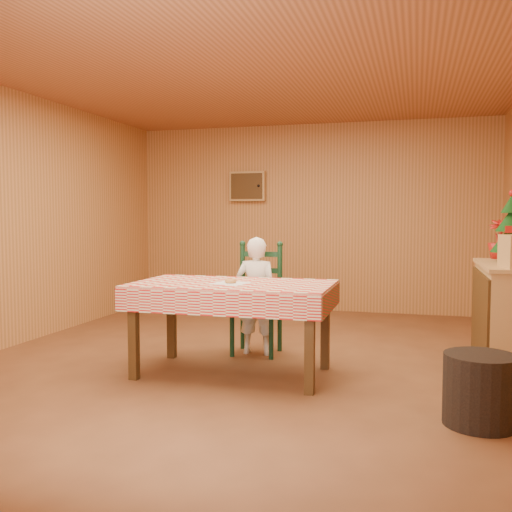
{
  "coord_description": "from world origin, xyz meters",
  "views": [
    {
      "loc": [
        1.44,
        -4.91,
        1.32
      ],
      "look_at": [
        0.0,
        0.2,
        0.95
      ],
      "focal_mm": 40.0,
      "sensor_mm": 36.0,
      "label": 1
    }
  ],
  "objects": [
    {
      "name": "flower_arrangement",
      "position": [
        2.18,
        0.72,
        1.11
      ],
      "size": [
        0.21,
        0.21,
        0.36
      ],
      "primitive_type": "imported",
      "rotation": [
        0.0,
        0.0,
        0.05
      ],
      "color": "#A8150F",
      "rests_on": "shelf_unit"
    },
    {
      "name": "ground",
      "position": [
        0.0,
        0.0,
        0.0
      ],
      "size": [
        6.0,
        6.0,
        0.0
      ],
      "primitive_type": "plane",
      "color": "brown",
      "rests_on": "ground"
    },
    {
      "name": "ladder_chair",
      "position": [
        -0.02,
        0.35,
        0.5
      ],
      "size": [
        0.44,
        0.4,
        1.08
      ],
      "color": "black",
      "rests_on": "ground"
    },
    {
      "name": "shelf_unit",
      "position": [
        2.22,
        0.17,
        0.47
      ],
      "size": [
        0.54,
        1.24,
        0.93
      ],
      "color": "tan",
      "rests_on": "ground"
    },
    {
      "name": "christmas_tree",
      "position": [
        2.23,
        0.42,
        1.21
      ],
      "size": [
        0.34,
        0.34,
        0.62
      ],
      "color": "#472D13",
      "rests_on": "shelf_unit"
    },
    {
      "name": "dining_table",
      "position": [
        -0.02,
        -0.44,
        0.69
      ],
      "size": [
        1.66,
        0.96,
        0.77
      ],
      "color": "#472D13",
      "rests_on": "ground"
    },
    {
      "name": "seated_child",
      "position": [
        -0.02,
        0.29,
        0.56
      ],
      "size": [
        0.41,
        0.27,
        1.12
      ],
      "primitive_type": "imported",
      "rotation": [
        0.0,
        0.0,
        3.14
      ],
      "color": "white",
      "rests_on": "ground"
    },
    {
      "name": "napkin",
      "position": [
        -0.02,
        -0.49,
        0.77
      ],
      "size": [
        0.31,
        0.31,
        0.0
      ],
      "primitive_type": "cube",
      "rotation": [
        0.0,
        0.0,
        -0.21
      ],
      "color": "white",
      "rests_on": "dining_table"
    },
    {
      "name": "storage_bin",
      "position": [
        1.85,
        -1.13,
        0.23
      ],
      "size": [
        0.58,
        0.58,
        0.45
      ],
      "primitive_type": "cylinder",
      "rotation": [
        0.0,
        0.0,
        -0.36
      ],
      "color": "black",
      "rests_on": "ground"
    },
    {
      "name": "cabin_walls",
      "position": [
        -0.0,
        0.53,
        1.83
      ],
      "size": [
        5.1,
        6.05,
        2.65
      ],
      "color": "#BE7F44",
      "rests_on": "ground"
    },
    {
      "name": "donut",
      "position": [
        -0.02,
        -0.49,
        0.79
      ],
      "size": [
        0.11,
        0.11,
        0.03
      ],
      "primitive_type": "torus",
      "rotation": [
        0.0,
        0.0,
        -0.11
      ],
      "color": "#C78947",
      "rests_on": "napkin"
    }
  ]
}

